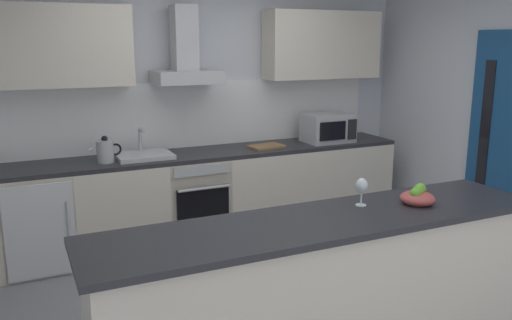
{
  "coord_description": "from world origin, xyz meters",
  "views": [
    {
      "loc": [
        -1.7,
        -3.24,
        1.96
      ],
      "look_at": [
        -0.03,
        0.39,
        1.05
      ],
      "focal_mm": 37.05,
      "sensor_mm": 36.0,
      "label": 1
    }
  ],
  "objects_px": {
    "sink": "(144,155)",
    "fruit_bowl": "(418,197)",
    "microwave": "(328,128)",
    "chopping_board": "(266,146)",
    "refrigerator": "(38,221)",
    "oven": "(194,198)",
    "wine_glass": "(362,187)",
    "kettle": "(105,151)",
    "range_hood": "(186,59)"
  },
  "relations": [
    {
      "from": "microwave",
      "to": "wine_glass",
      "type": "relative_size",
      "value": 2.81
    },
    {
      "from": "sink",
      "to": "fruit_bowl",
      "type": "bearing_deg",
      "value": -61.33
    },
    {
      "from": "oven",
      "to": "wine_glass",
      "type": "height_order",
      "value": "wine_glass"
    },
    {
      "from": "sink",
      "to": "kettle",
      "type": "xyz_separation_m",
      "value": [
        -0.35,
        -0.04,
        0.08
      ]
    },
    {
      "from": "sink",
      "to": "fruit_bowl",
      "type": "xyz_separation_m",
      "value": [
        1.23,
        -2.25,
        0.06
      ]
    },
    {
      "from": "range_hood",
      "to": "chopping_board",
      "type": "relative_size",
      "value": 2.12
    },
    {
      "from": "kettle",
      "to": "chopping_board",
      "type": "xyz_separation_m",
      "value": [
        1.59,
        0.01,
        -0.09
      ]
    },
    {
      "from": "wine_glass",
      "to": "chopping_board",
      "type": "height_order",
      "value": "wine_glass"
    },
    {
      "from": "refrigerator",
      "to": "fruit_bowl",
      "type": "bearing_deg",
      "value": -45.8
    },
    {
      "from": "fruit_bowl",
      "to": "chopping_board",
      "type": "xyz_separation_m",
      "value": [
        0.01,
        2.22,
        -0.08
      ]
    },
    {
      "from": "refrigerator",
      "to": "microwave",
      "type": "xyz_separation_m",
      "value": [
        2.91,
        -0.03,
        0.62
      ]
    },
    {
      "from": "oven",
      "to": "fruit_bowl",
      "type": "relative_size",
      "value": 3.64
    },
    {
      "from": "kettle",
      "to": "range_hood",
      "type": "bearing_deg",
      "value": 11.36
    },
    {
      "from": "sink",
      "to": "oven",
      "type": "bearing_deg",
      "value": -1.36
    },
    {
      "from": "oven",
      "to": "chopping_board",
      "type": "distance_m",
      "value": 0.9
    },
    {
      "from": "microwave",
      "to": "sink",
      "type": "xyz_separation_m",
      "value": [
        -1.96,
        0.04,
        -0.12
      ]
    },
    {
      "from": "fruit_bowl",
      "to": "oven",
      "type": "bearing_deg",
      "value": 108.92
    },
    {
      "from": "range_hood",
      "to": "wine_glass",
      "type": "relative_size",
      "value": 4.05
    },
    {
      "from": "oven",
      "to": "refrigerator",
      "type": "relative_size",
      "value": 0.94
    },
    {
      "from": "microwave",
      "to": "fruit_bowl",
      "type": "bearing_deg",
      "value": -108.28
    },
    {
      "from": "oven",
      "to": "fruit_bowl",
      "type": "xyz_separation_m",
      "value": [
        0.77,
        -2.24,
        0.53
      ]
    },
    {
      "from": "refrigerator",
      "to": "microwave",
      "type": "bearing_deg",
      "value": -0.5
    },
    {
      "from": "fruit_bowl",
      "to": "sink",
      "type": "bearing_deg",
      "value": 118.67
    },
    {
      "from": "oven",
      "to": "chopping_board",
      "type": "relative_size",
      "value": 2.35
    },
    {
      "from": "refrigerator",
      "to": "chopping_board",
      "type": "bearing_deg",
      "value": -0.55
    },
    {
      "from": "microwave",
      "to": "kettle",
      "type": "distance_m",
      "value": 2.31
    },
    {
      "from": "sink",
      "to": "chopping_board",
      "type": "distance_m",
      "value": 1.24
    },
    {
      "from": "kettle",
      "to": "range_hood",
      "type": "xyz_separation_m",
      "value": [
        0.81,
        0.16,
        0.78
      ]
    },
    {
      "from": "kettle",
      "to": "fruit_bowl",
      "type": "relative_size",
      "value": 1.31
    },
    {
      "from": "oven",
      "to": "microwave",
      "type": "relative_size",
      "value": 1.6
    },
    {
      "from": "refrigerator",
      "to": "wine_glass",
      "type": "relative_size",
      "value": 4.78
    },
    {
      "from": "wine_glass",
      "to": "fruit_bowl",
      "type": "relative_size",
      "value": 0.81
    },
    {
      "from": "oven",
      "to": "sink",
      "type": "xyz_separation_m",
      "value": [
        -0.46,
        0.01,
        0.47
      ]
    },
    {
      "from": "sink",
      "to": "range_hood",
      "type": "bearing_deg",
      "value": 14.33
    },
    {
      "from": "oven",
      "to": "fruit_bowl",
      "type": "distance_m",
      "value": 2.43
    },
    {
      "from": "wine_glass",
      "to": "refrigerator",
      "type": "bearing_deg",
      "value": 130.68
    },
    {
      "from": "wine_glass",
      "to": "fruit_bowl",
      "type": "xyz_separation_m",
      "value": [
        0.35,
        -0.11,
        -0.08
      ]
    },
    {
      "from": "oven",
      "to": "kettle",
      "type": "relative_size",
      "value": 2.77
    },
    {
      "from": "microwave",
      "to": "sink",
      "type": "distance_m",
      "value": 1.97
    },
    {
      "from": "microwave",
      "to": "sink",
      "type": "relative_size",
      "value": 1.0
    },
    {
      "from": "sink",
      "to": "microwave",
      "type": "bearing_deg",
      "value": -1.13
    },
    {
      "from": "oven",
      "to": "sink",
      "type": "relative_size",
      "value": 1.6
    },
    {
      "from": "kettle",
      "to": "fruit_bowl",
      "type": "distance_m",
      "value": 2.72
    },
    {
      "from": "microwave",
      "to": "range_hood",
      "type": "xyz_separation_m",
      "value": [
        -1.5,
        0.16,
        0.74
      ]
    },
    {
      "from": "chopping_board",
      "to": "microwave",
      "type": "bearing_deg",
      "value": -0.33
    },
    {
      "from": "refrigerator",
      "to": "range_hood",
      "type": "relative_size",
      "value": 1.18
    },
    {
      "from": "microwave",
      "to": "fruit_bowl",
      "type": "distance_m",
      "value": 2.33
    },
    {
      "from": "microwave",
      "to": "fruit_bowl",
      "type": "relative_size",
      "value": 2.27
    },
    {
      "from": "refrigerator",
      "to": "chopping_board",
      "type": "height_order",
      "value": "chopping_board"
    },
    {
      "from": "kettle",
      "to": "fruit_bowl",
      "type": "bearing_deg",
      "value": -54.41
    }
  ]
}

